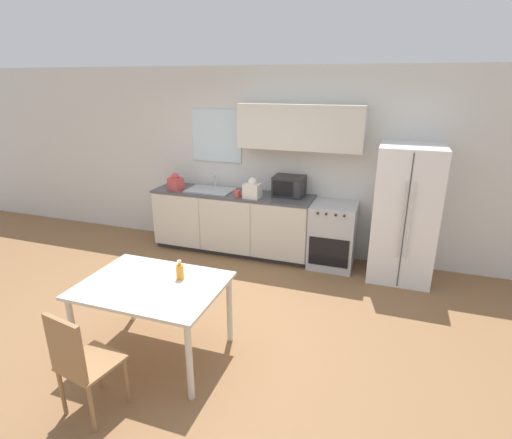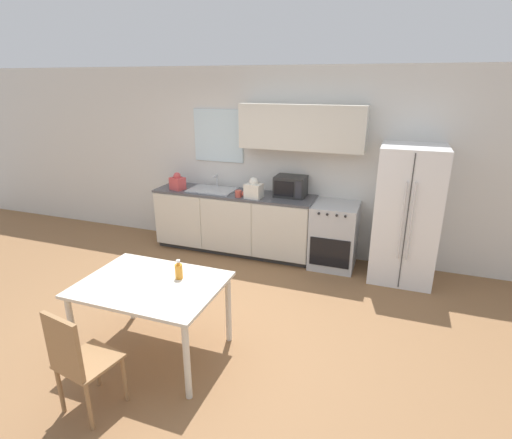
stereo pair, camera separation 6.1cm
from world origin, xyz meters
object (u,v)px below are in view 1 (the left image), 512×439
at_px(oven_range, 333,235).
at_px(dining_table, 153,292).
at_px(refrigerator, 405,214).
at_px(microwave, 289,186).
at_px(coffee_mug, 238,194).
at_px(dining_chair_near, 79,360).
at_px(drink_bottle, 180,271).

height_order(oven_range, dining_table, oven_range).
xyz_separation_m(refrigerator, microwave, (-1.58, 0.16, 0.20)).
bearing_deg(oven_range, coffee_mug, -172.15).
xyz_separation_m(coffee_mug, dining_table, (0.08, -2.33, -0.32)).
bearing_deg(microwave, oven_range, -9.39).
distance_m(microwave, coffee_mug, 0.74).
bearing_deg(microwave, coffee_mug, -156.17).
xyz_separation_m(oven_range, dining_table, (-1.27, -2.52, 0.21)).
xyz_separation_m(dining_table, dining_chair_near, (-0.10, -0.85, -0.13)).
xyz_separation_m(oven_range, drink_bottle, (-1.07, -2.35, 0.38)).
relative_size(oven_range, dining_table, 0.71).
bearing_deg(drink_bottle, dining_table, -139.34).
height_order(microwave, dining_chair_near, microwave).
height_order(oven_range, microwave, microwave).
distance_m(oven_range, drink_bottle, 2.61).
bearing_deg(drink_bottle, microwave, 80.87).
height_order(dining_chair_near, drink_bottle, drink_bottle).
relative_size(dining_table, drink_bottle, 6.83).
distance_m(microwave, dining_chair_near, 3.59).
relative_size(refrigerator, dining_chair_near, 1.89).
distance_m(oven_range, microwave, 0.93).
bearing_deg(dining_table, oven_range, 63.25).
bearing_deg(dining_table, microwave, 77.28).
height_order(microwave, dining_table, microwave).
xyz_separation_m(coffee_mug, dining_chair_near, (-0.02, -3.19, -0.44)).
xyz_separation_m(microwave, dining_chair_near, (-0.70, -3.49, -0.54)).
distance_m(oven_range, dining_chair_near, 3.64).
xyz_separation_m(microwave, dining_table, (-0.59, -2.63, -0.41)).
relative_size(microwave, coffee_mug, 3.29).
distance_m(refrigerator, microwave, 1.60).
height_order(microwave, drink_bottle, microwave).
xyz_separation_m(oven_range, dining_chair_near, (-1.37, -3.37, 0.08)).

